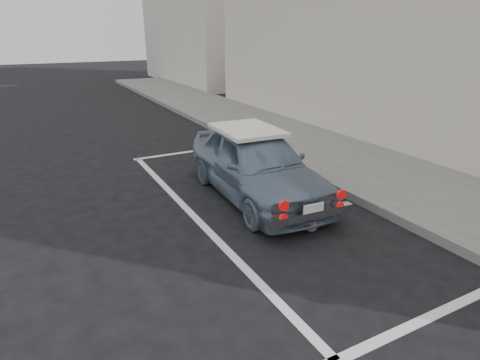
{
  "coord_description": "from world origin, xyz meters",
  "views": [
    {
      "loc": [
        -3.02,
        -2.61,
        2.85
      ],
      "look_at": [
        -0.38,
        2.35,
        0.75
      ],
      "focal_mm": 30.0,
      "sensor_mm": 36.0,
      "label": 1
    }
  ],
  "objects": [
    {
      "name": "retro_coupe",
      "position": [
        0.42,
        3.25,
        0.62
      ],
      "size": [
        1.66,
        3.71,
        1.23
      ],
      "rotation": [
        0.0,
        0.0,
        -0.06
      ],
      "color": "slate",
      "rests_on": "ground"
    },
    {
      "name": "pline_front",
      "position": [
        0.5,
        6.5,
        0.0
      ],
      "size": [
        3.0,
        0.12,
        0.01
      ],
      "primitive_type": "cube",
      "color": "silver",
      "rests_on": "ground"
    },
    {
      "name": "cat",
      "position": [
        0.47,
        1.67,
        0.11
      ],
      "size": [
        0.3,
        0.41,
        0.24
      ],
      "rotation": [
        0.0,
        0.0,
        -0.42
      ],
      "color": "#6C5E52",
      "rests_on": "ground"
    },
    {
      "name": "pline_side",
      "position": [
        -0.9,
        3.0,
        0.0
      ],
      "size": [
        0.12,
        7.0,
        0.01
      ],
      "primitive_type": "cube",
      "color": "silver",
      "rests_on": "ground"
    },
    {
      "name": "pline_rear",
      "position": [
        0.5,
        -0.5,
        0.0
      ],
      "size": [
        3.0,
        0.12,
        0.01
      ],
      "primitive_type": "cube",
      "color": "silver",
      "rests_on": "ground"
    },
    {
      "name": "building_far",
      "position": [
        6.35,
        20.0,
        4.0
      ],
      "size": [
        3.5,
        10.0,
        8.0
      ],
      "primitive_type": "cube",
      "color": "beige",
      "rests_on": "ground"
    },
    {
      "name": "sidewalk",
      "position": [
        3.2,
        2.0,
        0.07
      ],
      "size": [
        2.8,
        40.0,
        0.15
      ],
      "primitive_type": "cube",
      "color": "#60605B",
      "rests_on": "ground"
    },
    {
      "name": "ground",
      "position": [
        0.0,
        0.0,
        0.0
      ],
      "size": [
        80.0,
        80.0,
        0.0
      ],
      "primitive_type": "plane",
      "color": "black",
      "rests_on": "ground"
    },
    {
      "name": "shop_building",
      "position": [
        6.33,
        4.0,
        3.49
      ],
      "size": [
        3.5,
        18.0,
        7.0
      ],
      "color": "beige",
      "rests_on": "ground"
    }
  ]
}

